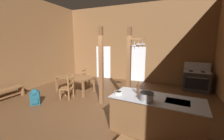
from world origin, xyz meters
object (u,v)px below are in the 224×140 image
Objects in this scene: stove_range at (196,81)px; mixing_bowl_on_counter at (118,93)px; bottle_tall_on_counter at (138,89)px; kitchen_island at (155,115)px; dining_table at (75,78)px; ladderback_chair_by_post at (68,88)px; bench_along_left_wall at (2,94)px; stockpot_on_counter at (147,97)px; ladderback_chair_near_window at (86,78)px; backpack at (35,96)px.

stove_range reaches higher than mixing_bowl_on_counter.
bottle_tall_on_counter reaches higher than mixing_bowl_on_counter.
bottle_tall_on_counter is (-0.48, 0.12, 0.59)m from kitchen_island.
ladderback_chair_by_post is (0.25, -0.82, -0.20)m from dining_table.
bench_along_left_wall is (-2.18, -1.22, -0.14)m from ladderback_chair_by_post.
stove_range is (1.43, 4.21, 0.02)m from kitchen_island.
bottle_tall_on_counter reaches higher than ladderback_chair_by_post.
ladderback_chair_by_post is 3.25m from bottle_tall_on_counter.
bottle_tall_on_counter reaches higher than dining_table.
stockpot_on_counter is (-0.19, -0.27, 0.56)m from kitchen_island.
kitchen_island is 2.36× the size of ladderback_chair_near_window.
stove_range reaches higher than kitchen_island.
mixing_bowl_on_counter is (4.77, 0.10, 0.65)m from bench_along_left_wall.
kitchen_island is at bearing -13.98° from bottle_tall_on_counter.
bottle_tall_on_counter is at bearing -115.04° from stove_range.
bottle_tall_on_counter is at bearing 3.52° from bench_along_left_wall.
backpack is at bearing 179.19° from kitchen_island.
stockpot_on_counter reaches higher than backpack.
mixing_bowl_on_counter reaches higher than ladderback_chair_near_window.
backpack is (-0.48, -2.71, -0.14)m from ladderback_chair_near_window.
ladderback_chair_near_window is 4.28m from bottle_tall_on_counter.
stockpot_on_counter is at bearing -12.48° from mixing_bowl_on_counter.
ladderback_chair_near_window is 4.74× the size of mixing_bowl_on_counter.
stockpot_on_counter reaches higher than ladderback_chair_near_window.
mixing_bowl_on_counter is (-0.76, 0.17, -0.07)m from stockpot_on_counter.
ladderback_chair_by_post is 3.64m from stockpot_on_counter.
ladderback_chair_near_window is at bearing 143.82° from kitchen_island.
bottle_tall_on_counter reaches higher than backpack.
stove_range reaches higher than ladderback_chair_by_post.
ladderback_chair_near_window is (0.01, 0.93, -0.20)m from dining_table.
ladderback_chair_by_post is at bearing 163.62° from bottle_tall_on_counter.
ladderback_chair_near_window reaches higher than backpack.
stove_range reaches higher than stockpot_on_counter.
bench_along_left_wall is 5.30m from bottle_tall_on_counter.
mixing_bowl_on_counter is (3.32, -0.17, 0.64)m from backpack.
stove_range reaches higher than backpack.
ladderback_chair_by_post is 2.52× the size of stockpot_on_counter.
ladderback_chair_near_window is at bearing 80.02° from backpack.
bench_along_left_wall is at bearing 179.28° from stockpot_on_counter.
bottle_tall_on_counter reaches higher than stockpot_on_counter.
bench_along_left_wall is at bearing -148.31° from stove_range.
stove_range is 3.50× the size of stockpot_on_counter.
stove_range is 1.39× the size of ladderback_chair_near_window.
dining_table is (-3.80, 1.84, 0.19)m from kitchen_island.
ladderback_chair_near_window is 4.07m from mixing_bowl_on_counter.
stove_range is 2.21× the size of backpack.
bench_along_left_wall is at bearing -169.74° from backpack.
bottle_tall_on_counter is (3.78, 0.06, 0.74)m from backpack.
backpack is at bearing 10.26° from bench_along_left_wall.
stove_range is 4.55m from bottle_tall_on_counter.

